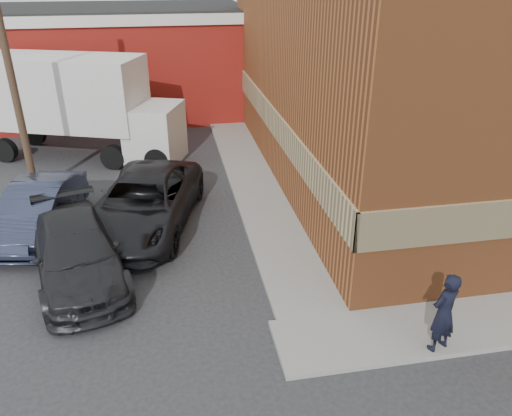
{
  "coord_description": "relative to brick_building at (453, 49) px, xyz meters",
  "views": [
    {
      "loc": [
        -2.46,
        -9.11,
        7.69
      ],
      "look_at": [
        -0.22,
        3.18,
        1.5
      ],
      "focal_mm": 35.0,
      "sensor_mm": 36.0,
      "label": 1
    }
  ],
  "objects": [
    {
      "name": "sidewalk_west",
      "position": [
        -7.9,
        0.0,
        -4.62
      ],
      "size": [
        1.8,
        18.0,
        0.12
      ],
      "primitive_type": "cube",
      "color": "gray",
      "rests_on": "ground"
    },
    {
      "name": "suv_a",
      "position": [
        -11.89,
        -3.5,
        -3.83
      ],
      "size": [
        4.35,
        6.68,
        1.71
      ],
      "primitive_type": "imported",
      "rotation": [
        0.0,
        0.0,
        -0.27
      ],
      "color": "black",
      "rests_on": "ground"
    },
    {
      "name": "box_truck",
      "position": [
        -14.39,
        3.43,
        -2.22
      ],
      "size": [
        9.0,
        5.38,
        4.27
      ],
      "rotation": [
        0.0,
        0.0,
        -0.35
      ],
      "color": "silver",
      "rests_on": "ground"
    },
    {
      "name": "ground",
      "position": [
        -8.5,
        -9.0,
        -4.68
      ],
      "size": [
        90.0,
        90.0,
        0.0
      ],
      "primitive_type": "plane",
      "color": "#28282B",
      "rests_on": "ground"
    },
    {
      "name": "suv_b",
      "position": [
        -13.61,
        -6.08,
        -3.92
      ],
      "size": [
        3.44,
        5.66,
        1.53
      ],
      "primitive_type": "imported",
      "rotation": [
        0.0,
        0.0,
        0.26
      ],
      "color": "#232325",
      "rests_on": "ground"
    },
    {
      "name": "man",
      "position": [
        -5.55,
        -10.55,
        -3.61
      ],
      "size": [
        0.81,
        0.67,
        1.9
      ],
      "primitive_type": "imported",
      "rotation": [
        0.0,
        0.0,
        3.5
      ],
      "color": "black",
      "rests_on": "sidewalk_south"
    },
    {
      "name": "sedan",
      "position": [
        -15.14,
        -3.29,
        -3.89
      ],
      "size": [
        2.5,
        5.01,
        1.58
      ],
      "primitive_type": "imported",
      "rotation": [
        0.0,
        0.0,
        -0.18
      ],
      "color": "#2B3148",
      "rests_on": "ground"
    },
    {
      "name": "utility_pole",
      "position": [
        -16.0,
        0.0,
        0.06
      ],
      "size": [
        2.0,
        0.26,
        9.0
      ],
      "color": "#4C3526",
      "rests_on": "ground"
    },
    {
      "name": "warehouse",
      "position": [
        -14.5,
        11.0,
        -1.87
      ],
      "size": [
        16.3,
        8.3,
        5.6
      ],
      "color": "maroon",
      "rests_on": "ground"
    },
    {
      "name": "brick_building",
      "position": [
        0.0,
        0.0,
        0.0
      ],
      "size": [
        14.25,
        18.25,
        9.36
      ],
      "color": "brown",
      "rests_on": "ground"
    }
  ]
}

